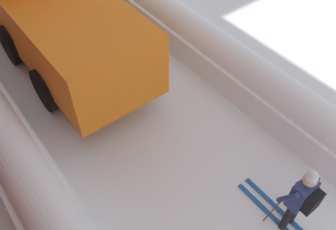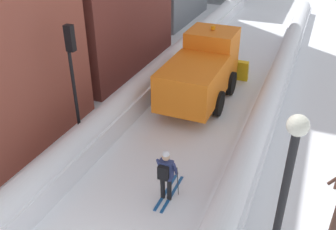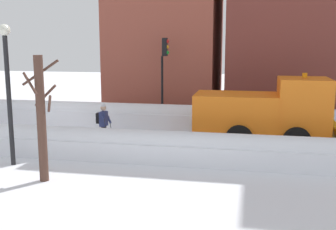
{
  "view_description": "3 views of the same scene",
  "coord_description": "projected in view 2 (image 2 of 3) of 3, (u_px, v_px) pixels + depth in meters",
  "views": [
    {
      "loc": [
        -2.89,
        2.31,
        6.6
      ],
      "look_at": [
        0.13,
        6.21,
        1.05
      ],
      "focal_mm": 38.41,
      "sensor_mm": 36.0,
      "label": 1
    },
    {
      "loc": [
        4.18,
        -4.72,
        8.07
      ],
      "look_at": [
        -0.13,
        5.67,
        1.55
      ],
      "focal_mm": 39.67,
      "sensor_mm": 36.0,
      "label": 2
    },
    {
      "loc": [
        16.94,
        9.35,
        4.32
      ],
      "look_at": [
        -0.04,
        5.94,
        1.24
      ],
      "focal_mm": 43.8,
      "sensor_mm": 36.0,
      "label": 3
    }
  ],
  "objects": [
    {
      "name": "ground_plane",
      "position": [
        206.0,
        101.0,
        17.2
      ],
      "size": [
        80.0,
        80.0,
        0.0
      ],
      "primitive_type": "plane",
      "color": "white"
    },
    {
      "name": "snowbank_left",
      "position": [
        152.0,
        80.0,
        17.81
      ],
      "size": [
        1.1,
        36.0,
        1.28
      ],
      "color": "white",
      "rests_on": "ground"
    },
    {
      "name": "snowbank_right",
      "position": [
        268.0,
        102.0,
        16.01
      ],
      "size": [
        1.1,
        36.0,
        1.17
      ],
      "color": "white",
      "rests_on": "ground"
    },
    {
      "name": "plow_truck",
      "position": [
        202.0,
        70.0,
        16.66
      ],
      "size": [
        3.2,
        5.98,
        3.12
      ],
      "color": "orange",
      "rests_on": "ground"
    },
    {
      "name": "skier",
      "position": [
        166.0,
        173.0,
        11.09
      ],
      "size": [
        0.62,
        1.8,
        1.81
      ],
      "color": "black",
      "rests_on": "ground"
    },
    {
      "name": "traffic_light_pole",
      "position": [
        73.0,
        64.0,
        12.79
      ],
      "size": [
        0.28,
        0.42,
        4.54
      ],
      "color": "black",
      "rests_on": "ground"
    },
    {
      "name": "street_lamp",
      "position": [
        284.0,
        195.0,
        7.15
      ],
      "size": [
        0.4,
        0.4,
        4.93
      ],
      "color": "black",
      "rests_on": "ground"
    }
  ]
}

